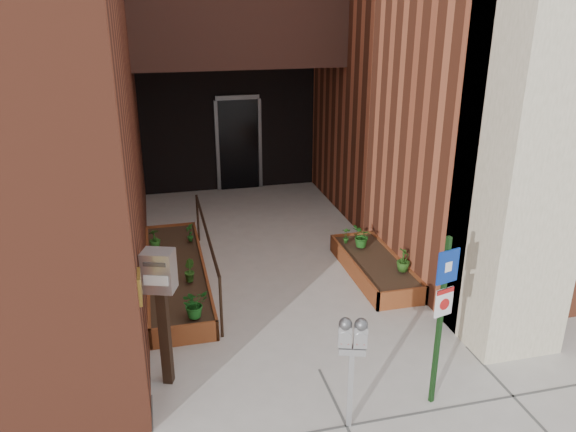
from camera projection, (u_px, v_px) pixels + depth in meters
ground at (319, 370)px, 6.83m from camera, size 80.00×80.00×0.00m
planter_left at (177, 275)px, 8.89m from camera, size 0.90×3.60×0.30m
planter_right at (374, 268)px, 9.13m from camera, size 0.80×2.20×0.30m
handrail at (206, 238)px, 8.73m from camera, size 0.04×3.34×0.90m
parking_meter at (352, 344)px, 5.58m from camera, size 0.30×0.19×1.31m
sign_post at (443, 305)px, 5.85m from camera, size 0.27×0.10×2.01m
payment_dropbox at (161, 290)px, 6.19m from camera, size 0.40×0.34×1.69m
shrub_left_a at (195, 303)px, 7.34m from camera, size 0.47×0.47×0.39m
shrub_left_b at (189, 271)px, 8.29m from camera, size 0.21×0.21×0.34m
shrub_left_c at (155, 239)px, 9.40m from camera, size 0.23×0.23×0.34m
shrub_left_d at (190, 232)px, 9.66m from camera, size 0.20×0.20×0.32m
shrub_right_a at (403, 260)px, 8.60m from camera, size 0.22×0.22×0.37m
shrub_right_b at (346, 235)px, 9.60m from camera, size 0.20×0.20×0.29m
shrub_right_c at (362, 237)px, 9.42m from camera, size 0.47×0.47×0.38m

